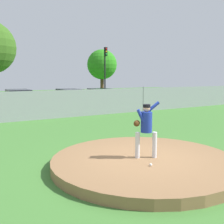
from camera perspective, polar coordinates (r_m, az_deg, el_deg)
ground_plane at (r=13.07m, az=-9.54°, el=-3.95°), size 80.00×80.00×0.00m
asphalt_strip at (r=21.12m, az=-18.04°, el=0.14°), size 44.00×7.00×0.01m
pitchers_mound at (r=7.93m, az=6.85°, el=-10.47°), size 5.32×5.32×0.26m
pitcher_youth at (r=7.64m, az=7.25°, el=-2.80°), size 0.81×0.35×1.62m
baseball at (r=7.18m, az=8.23°, el=-11.03°), size 0.07×0.07×0.07m
chainlink_fence at (r=16.69m, az=-14.66°, el=1.42°), size 38.32×0.07×1.85m
parked_car_burgundy at (r=22.97m, az=-2.00°, el=2.98°), size 2.00×4.78×1.57m
parked_car_teal at (r=21.31m, az=-19.24°, el=2.28°), size 1.96×4.88×1.63m
parked_car_silver at (r=22.36m, az=-8.91°, el=2.78°), size 1.87×4.80×1.58m
traffic_cone_orange at (r=23.43m, az=-16.28°, el=1.54°), size 0.40×0.40×0.55m
traffic_light_far at (r=28.47m, az=-1.43°, el=9.93°), size 0.28×0.46×5.61m
tree_broad_left at (r=33.72m, az=-2.14°, el=10.02°), size 3.68×3.68×5.92m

